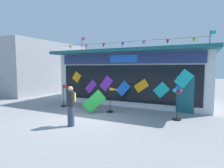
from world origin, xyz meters
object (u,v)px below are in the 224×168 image
Objects in this scene: wind_spinner_left at (113,96)px; person_near_camera at (71,105)px; kite_shop_building at (136,76)px; wind_spinner_center_left at (177,99)px; display_kite_on_ground at (94,101)px; wind_spinner_far_left at (66,91)px.

wind_spinner_left is 0.81× the size of person_near_camera.
kite_shop_building is 6.41× the size of wind_spinner_center_left.
display_kite_on_ground is at bearing -145.37° from wind_spinner_left.
kite_shop_building is at bearing 68.45° from person_near_camera.
wind_spinner_left is 0.84× the size of wind_spinner_center_left.
wind_spinner_far_left is 0.86× the size of wind_spinner_center_left.
wind_spinner_center_left is at bearing -0.67° from wind_spinner_left.
person_near_camera is 2.31m from display_kite_on_ground.
wind_spinner_left is (0.04, -3.94, -0.91)m from kite_shop_building.
wind_spinner_center_left reaches higher than wind_spinner_left.
wind_spinner_far_left is 6.63m from wind_spinner_center_left.
wind_spinner_center_left is 4.22m from display_kite_on_ground.
kite_shop_building is 6.16× the size of person_near_camera.
person_near_camera is (-3.91, -2.82, -0.12)m from wind_spinner_center_left.
kite_shop_building is 7.50× the size of wind_spinner_far_left.
person_near_camera is (-0.54, -6.81, -0.92)m from kite_shop_building.
kite_shop_building is 4.74m from display_kite_on_ground.
wind_spinner_left is 1.05m from display_kite_on_ground.
person_near_camera is 1.40× the size of display_kite_on_ground.
kite_shop_building reaches higher than display_kite_on_ground.
display_kite_on_ground is (-0.26, 2.29, -0.25)m from person_near_camera.
person_near_camera is at bearing -47.14° from wind_spinner_far_left.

